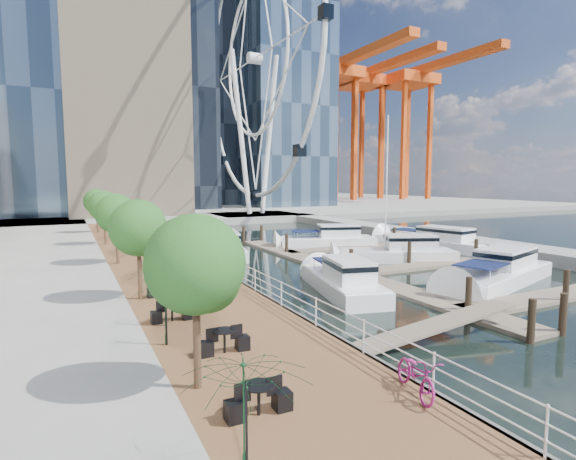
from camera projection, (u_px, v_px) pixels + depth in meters
The scene contains 19 objects.
ground at pixel (392, 311), 22.29m from camera, with size 520.00×520.00×0.00m, color black.
boardwalk at pixel (153, 265), 31.62m from camera, with size 6.00×60.00×1.00m, color brown.
seawall at pixel (195, 262), 32.95m from camera, with size 0.25×60.00×1.00m, color #595954.
land_far at pixel (129, 205), 113.09m from camera, with size 200.00×114.00×1.00m, color gray.
breakwater at pixel (418, 236), 48.88m from camera, with size 4.00×60.00×1.00m, color gray.
pier at pixel (256, 217), 74.73m from camera, with size 14.00×12.00×1.00m, color gray.
railing at pixel (193, 248), 32.79m from camera, with size 0.10×60.00×1.05m, color white, non-canonical shape.
floating_docks at pixel (390, 258), 34.64m from camera, with size 16.00×34.00×2.60m.
ferris_wheel at pixel (255, 59), 71.97m from camera, with size 5.80×45.60×47.80m.
port_cranes at pixel (365, 136), 135.20m from camera, with size 40.00×52.00×38.00m.
street_trees at pixel (116, 214), 29.26m from camera, with size 2.60×42.60×4.60m.
cafe_tables at pixel (196, 325), 15.77m from camera, with size 2.50×13.70×0.74m.
yacht_foreground at pixel (497, 284), 28.15m from camera, with size 3.14×11.73×2.15m, color white, non-canonical shape.
bicycle at pixel (417, 374), 11.39m from camera, with size 0.70×2.01×1.06m, color #9C1664.
pedestrian_near at pixel (176, 262), 24.94m from camera, with size 0.66×0.44×1.82m, color #4C4E66.
pedestrian_mid at pixel (189, 245), 32.11m from camera, with size 0.86×0.67×1.76m, color #7F6158.
pedestrian_far at pixel (129, 227), 44.10m from camera, with size 1.05×0.44×1.80m, color #333A3F.
moored_yachts at pixel (379, 261), 36.01m from camera, with size 24.89×37.66×11.50m.
cafe_seating at pixel (182, 326), 13.36m from camera, with size 3.43×12.38×2.37m.
Camera 1 is at (-14.29, -17.16, 6.41)m, focal length 28.00 mm.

